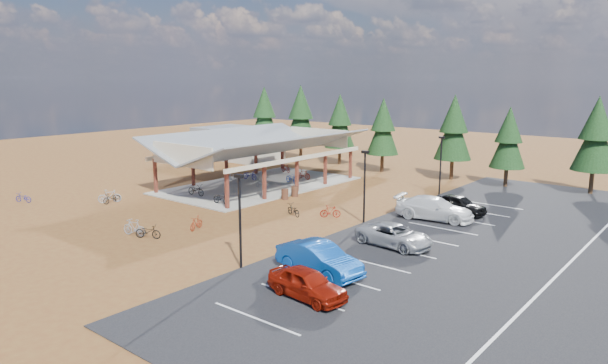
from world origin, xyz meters
The scene contains 38 objects.
ground centered at (0.00, 0.00, 0.00)m, with size 140.00×140.00×0.00m, color brown.
asphalt_lot centered at (18.50, 3.00, 0.02)m, with size 27.00×44.00×0.04m, color black.
concrete_pad centered at (-10.00, 7.00, 0.05)m, with size 10.60×18.60×0.10m, color gray.
bike_pavilion centered at (-10.00, 7.00, 3.82)m, with size 11.65×19.40×4.97m.
outbuilding centered at (-24.00, 18.00, 2.03)m, with size 11.00×7.00×3.90m.
lamp_post_0 centered at (5.00, -10.00, 2.98)m, with size 0.50×0.25×5.14m.
lamp_post_1 centered at (5.00, 2.00, 2.98)m, with size 0.50×0.25×5.14m.
lamp_post_2 centered at (5.00, 14.00, 2.98)m, with size 0.50×0.25×5.14m.
trash_bin_0 centered at (-4.34, 5.47, 0.45)m, with size 0.60×0.60×0.90m, color #4C2B1B.
trash_bin_1 centered at (-4.24, 4.07, 0.45)m, with size 0.60×0.60×0.90m, color #4C2B1B.
pine_0 centered at (-23.47, 21.94, 5.49)m, with size 3.86×3.86×8.99m.
pine_1 centered at (-17.12, 21.66, 5.65)m, with size 3.97×3.97×9.25m.
pine_2 centered at (-11.79, 22.42, 5.05)m, with size 3.55×3.55×8.27m.
pine_3 centered at (-5.11, 21.05, 4.88)m, with size 3.43×3.43×8.00m.
pine_4 centered at (2.67, 21.59, 5.19)m, with size 3.65×3.65×8.50m.
pine_5 centered at (8.20, 21.32, 4.58)m, with size 3.22×3.22×7.51m.
pine_6 centered at (15.13, 22.89, 5.26)m, with size 3.69×3.69×8.61m.
bike_0 centered at (-10.92, 0.06, 0.59)m, with size 0.65×1.88×0.99m, color black.
bike_1 centered at (-12.90, 6.10, 0.55)m, with size 0.42×1.50×0.90m, color gray.
bike_2 centered at (-12.58, 8.24, 0.58)m, with size 0.64×1.82×0.96m, color navy.
bike_3 centered at (-12.58, 13.67, 0.57)m, with size 0.44×1.55×0.93m, color maroon.
bike_4 centered at (-6.76, -0.80, 0.59)m, with size 0.65×1.85×0.97m, color black.
bike_5 centered at (-8.94, 6.14, 0.54)m, with size 0.42×1.48×0.89m, color gray.
bike_6 centered at (-8.18, 9.53, 0.59)m, with size 0.65×1.85×0.97m, color #11309E.
bike_7 centered at (-8.59, 11.83, 0.59)m, with size 0.47×1.65×0.99m, color maroon.
bike_8 centered at (-14.28, -5.91, 0.43)m, with size 0.58×1.65×0.87m, color black.
bike_9 centered at (-14.56, -5.95, 0.55)m, with size 0.52×1.83×1.10m, color #96979E.
bike_10 centered at (-20.14, -10.40, 0.40)m, with size 0.54×1.54×0.81m, color navy.
bike_11 centered at (-2.79, -6.62, 0.46)m, with size 0.43×1.54×0.92m, color #9A2C14.
bike_12 centered at (-3.55, -9.91, 0.46)m, with size 0.61×1.74×0.92m, color black.
bike_13 centered at (-4.78, -10.10, 0.55)m, with size 0.52×1.83×1.10m, color gray.
bike_15 centered at (2.30, 1.67, 0.45)m, with size 0.43×1.51×0.91m, color maroon.
bike_16 centered at (-0.12, 0.34, 0.45)m, with size 0.60×1.71×0.90m, color black.
car_0 centered at (10.32, -10.91, 0.74)m, with size 1.66×4.13×1.41m, color maroon.
car_1 centered at (8.83, -8.10, 0.87)m, with size 1.75×5.01×1.65m, color #0C439D.
car_2 centered at (9.45, -1.42, 0.71)m, with size 2.22×4.81×1.34m, color #929398.
car_3 centered at (8.47, 5.92, 0.85)m, with size 2.27×5.59×1.62m, color silver.
car_4 centered at (9.11, 8.58, 0.76)m, with size 1.69×4.21×1.43m, color black.
Camera 1 is at (25.22, -29.29, 10.09)m, focal length 32.00 mm.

